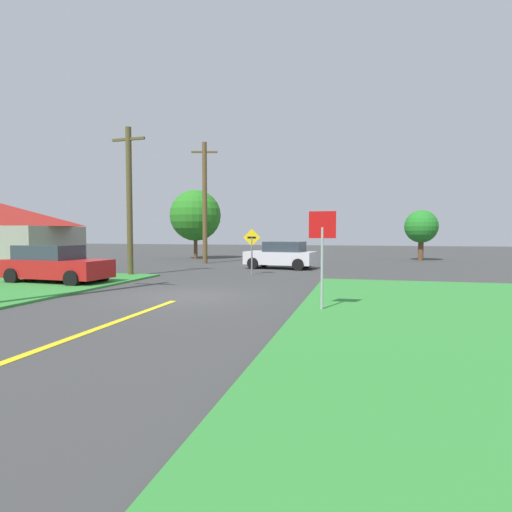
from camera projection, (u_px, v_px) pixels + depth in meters
ground_plane at (186, 297)px, 14.12m from camera, size 120.00×120.00×0.00m
stop_sign at (322, 242)px, 11.26m from camera, size 0.72×0.07×2.72m
car_approaching_junction at (281, 255)px, 25.18m from camera, size 4.29×2.55×1.62m
parked_car_near_building at (55, 264)px, 17.76m from camera, size 4.64×2.27×1.62m
utility_pole_mid at (129, 200)px, 20.72m from camera, size 1.80×0.29×7.31m
utility_pole_far at (205, 202)px, 29.29m from camera, size 1.77×0.58×8.42m
direction_sign at (252, 246)px, 21.49m from camera, size 0.91×0.08×2.36m
oak_tree_left at (195, 215)px, 34.60m from camera, size 4.19×4.19×5.68m
pine_tree_center at (421, 227)px, 32.50m from camera, size 2.52×2.52×3.90m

